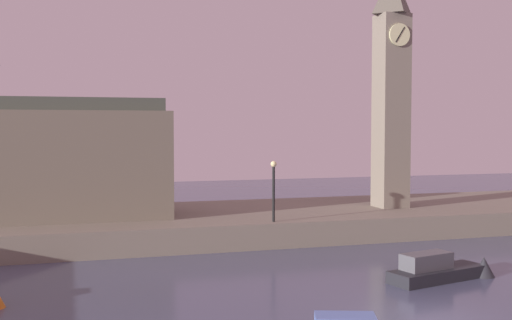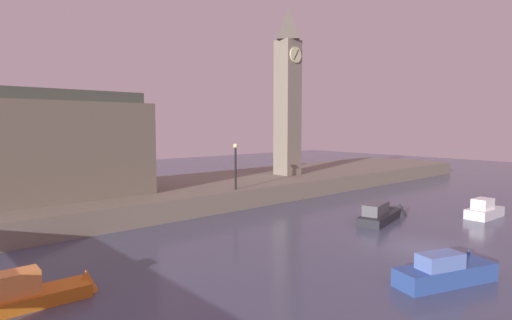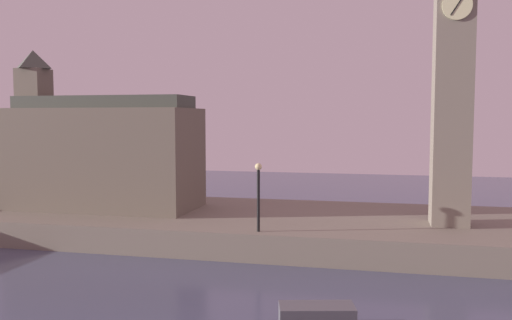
{
  "view_description": "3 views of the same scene",
  "coord_description": "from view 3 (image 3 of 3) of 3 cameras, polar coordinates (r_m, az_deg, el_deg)",
  "views": [
    {
      "loc": [
        -12.33,
        -19.91,
        7.09
      ],
      "look_at": [
        -1.17,
        17.58,
        5.0
      ],
      "focal_mm": 43.92,
      "sensor_mm": 36.0,
      "label": 1
    },
    {
      "loc": [
        -20.6,
        -10.06,
        6.52
      ],
      "look_at": [
        3.0,
        16.88,
        3.44
      ],
      "focal_mm": 28.92,
      "sensor_mm": 36.0,
      "label": 2
    },
    {
      "loc": [
        5.13,
        -11.96,
        7.39
      ],
      "look_at": [
        -1.63,
        17.4,
        5.03
      ],
      "focal_mm": 37.48,
      "sensor_mm": 36.0,
      "label": 3
    }
  ],
  "objects": [
    {
      "name": "far_embankment",
      "position": [
        33.04,
        3.79,
        -7.13
      ],
      "size": [
        70.0,
        12.0,
        1.5
      ],
      "primitive_type": "cube",
      "color": "slate",
      "rests_on": "ground"
    },
    {
      "name": "clock_tower",
      "position": [
        31.25,
        20.26,
        8.93
      ],
      "size": [
        2.19,
        2.24,
        16.4
      ],
      "color": "slate",
      "rests_on": "far_embankment"
    },
    {
      "name": "parliament_hall",
      "position": [
        36.69,
        -16.31,
        0.76
      ],
      "size": [
        12.18,
        5.58,
        10.45
      ],
      "color": "#6B6051",
      "rests_on": "far_embankment"
    },
    {
      "name": "streetlamp",
      "position": [
        27.7,
        0.26,
        -3.07
      ],
      "size": [
        0.36,
        0.36,
        3.58
      ],
      "color": "black",
      "rests_on": "far_embankment"
    }
  ]
}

